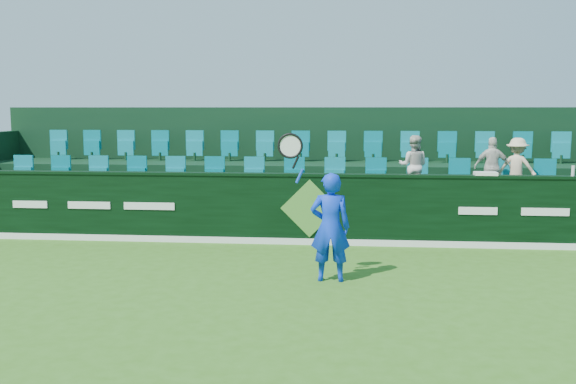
# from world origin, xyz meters

# --- Properties ---
(ground) EXTENTS (60.00, 60.00, 0.00)m
(ground) POSITION_xyz_m (0.00, 0.00, 0.00)
(ground) COLOR #356818
(ground) RESTS_ON ground
(sponsor_hoarding) EXTENTS (16.00, 0.25, 1.35)m
(sponsor_hoarding) POSITION_xyz_m (0.00, 4.00, 0.67)
(sponsor_hoarding) COLOR black
(sponsor_hoarding) RESTS_ON ground
(stand_tier_front) EXTENTS (16.00, 2.00, 0.80)m
(stand_tier_front) POSITION_xyz_m (0.00, 5.10, 0.40)
(stand_tier_front) COLOR black
(stand_tier_front) RESTS_ON ground
(stand_tier_back) EXTENTS (16.00, 1.80, 1.30)m
(stand_tier_back) POSITION_xyz_m (0.00, 7.00, 0.65)
(stand_tier_back) COLOR black
(stand_tier_back) RESTS_ON ground
(stand_rear) EXTENTS (16.00, 4.10, 2.60)m
(stand_rear) POSITION_xyz_m (0.00, 7.44, 1.22)
(stand_rear) COLOR black
(stand_rear) RESTS_ON ground
(seat_row_front) EXTENTS (13.50, 0.50, 0.60)m
(seat_row_front) POSITION_xyz_m (0.00, 5.50, 1.10)
(seat_row_front) COLOR #0E818E
(seat_row_front) RESTS_ON stand_tier_front
(seat_row_back) EXTENTS (13.50, 0.50, 0.60)m
(seat_row_back) POSITION_xyz_m (0.00, 7.30, 1.60)
(seat_row_back) COLOR #0E818E
(seat_row_back) RESTS_ON stand_tier_back
(tennis_player) EXTENTS (1.14, 0.41, 2.28)m
(tennis_player) POSITION_xyz_m (0.45, 1.38, 0.83)
(tennis_player) COLOR #0C34DC
(tennis_player) RESTS_ON ground
(spectator_left) EXTENTS (0.68, 0.58, 1.23)m
(spectator_left) POSITION_xyz_m (2.03, 5.12, 1.42)
(spectator_left) COLOR beige
(spectator_left) RESTS_ON stand_tier_front
(spectator_middle) EXTENTS (0.73, 0.37, 1.20)m
(spectator_middle) POSITION_xyz_m (3.60, 5.12, 1.40)
(spectator_middle) COLOR beige
(spectator_middle) RESTS_ON stand_tier_front
(spectator_right) EXTENTS (0.88, 0.72, 1.19)m
(spectator_right) POSITION_xyz_m (4.08, 5.12, 1.40)
(spectator_right) COLOR beige
(spectator_right) RESTS_ON stand_tier_front
(towel) EXTENTS (0.40, 0.26, 0.06)m
(towel) POSITION_xyz_m (3.24, 4.00, 1.38)
(towel) COLOR white
(towel) RESTS_ON sponsor_hoarding
(drinks_bottle) EXTENTS (0.06, 0.06, 0.19)m
(drinks_bottle) POSITION_xyz_m (4.78, 4.00, 1.45)
(drinks_bottle) COLOR silver
(drinks_bottle) RESTS_ON sponsor_hoarding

